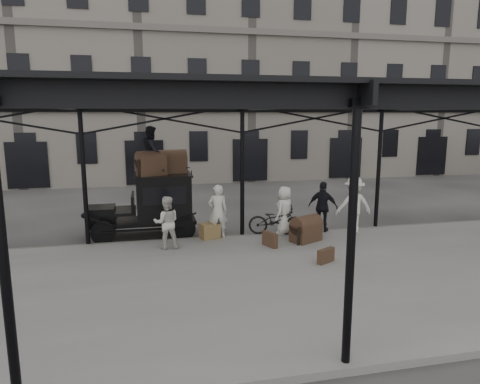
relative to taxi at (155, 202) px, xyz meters
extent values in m
plane|color=#383533|center=(2.88, -2.98, -1.20)|extent=(120.00, 120.00, 0.00)
cube|color=slate|center=(2.88, -4.98, -1.13)|extent=(28.00, 8.00, 0.15)
cylinder|color=black|center=(2.88, -0.98, 0.95)|extent=(0.14, 0.14, 4.30)
cylinder|color=black|center=(2.88, -8.78, 0.95)|extent=(0.14, 0.14, 4.30)
cube|color=black|center=(2.88, -0.98, 3.28)|extent=(22.00, 0.10, 0.45)
cube|color=black|center=(2.88, -8.78, 3.28)|extent=(22.00, 0.10, 0.45)
cube|color=black|center=(2.88, -4.68, 3.45)|extent=(22.50, 9.00, 0.08)
cube|color=silver|center=(2.88, -4.68, 3.52)|extent=(18.00, 7.00, 0.04)
cube|color=slate|center=(2.88, 15.02, 5.80)|extent=(64.00, 8.00, 14.00)
cylinder|color=black|center=(-1.68, -0.72, -0.80)|extent=(0.80, 0.10, 0.80)
cylinder|color=black|center=(-1.68, 0.72, -0.80)|extent=(0.80, 0.10, 0.80)
cylinder|color=black|center=(0.92, -0.72, -0.80)|extent=(0.80, 0.10, 0.80)
cylinder|color=black|center=(0.92, 0.72, -0.80)|extent=(0.80, 0.10, 0.80)
cube|color=black|center=(-0.43, 0.00, -0.65)|extent=(3.60, 1.25, 0.12)
cube|color=black|center=(-1.78, 0.00, -0.35)|extent=(0.90, 1.00, 0.55)
cube|color=black|center=(-2.25, 0.00, -0.35)|extent=(0.06, 0.70, 0.55)
cube|color=black|center=(-0.98, 0.00, -0.25)|extent=(0.70, 1.30, 0.10)
cube|color=black|center=(0.32, 0.00, 0.15)|extent=(1.80, 1.45, 1.55)
cube|color=black|center=(0.32, -0.73, 0.35)|extent=(1.40, 0.02, 0.60)
cube|color=black|center=(0.32, 0.00, 0.95)|extent=(1.90, 1.55, 0.06)
imported|color=beige|center=(2.01, -1.18, -0.16)|extent=(0.65, 0.43, 1.79)
imported|color=beige|center=(0.30, -1.96, -0.25)|extent=(0.80, 0.63, 1.61)
imported|color=silver|center=(4.32, -1.18, -0.23)|extent=(0.95, 0.92, 1.64)
imported|color=black|center=(5.71, -1.18, -0.18)|extent=(1.07, 0.97, 1.75)
imported|color=silver|center=(6.73, -1.46, -0.09)|extent=(1.32, 0.85, 1.94)
imported|color=black|center=(4.02, -1.22, -0.56)|extent=(2.00, 1.16, 1.00)
imported|color=black|center=(-0.03, -0.10, 1.79)|extent=(0.73, 0.88, 1.63)
cube|color=olive|center=(1.73, -1.18, -0.80)|extent=(0.70, 0.60, 0.50)
cube|color=#483021|center=(3.42, -2.48, -0.83)|extent=(0.36, 0.61, 0.45)
cube|color=#483021|center=(4.51, -4.23, -0.85)|extent=(0.60, 0.42, 0.40)
camera|label=1|loc=(-0.22, -14.73, 2.98)|focal=32.00mm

